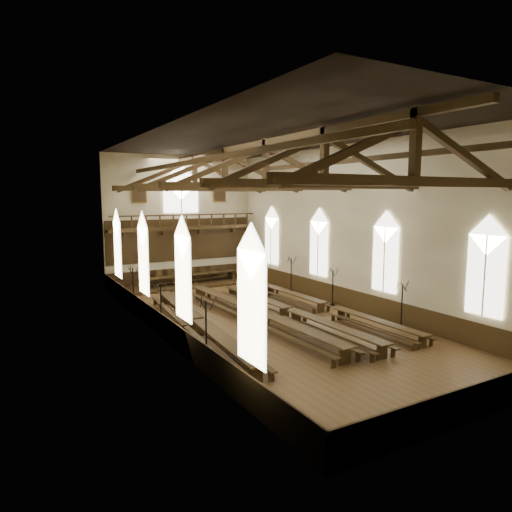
{
  "coord_description": "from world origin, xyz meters",
  "views": [
    {
      "loc": [
        -12.67,
        -21.19,
        6.9
      ],
      "look_at": [
        0.25,
        1.5,
        3.45
      ],
      "focal_mm": 32.0,
      "sensor_mm": 36.0,
      "label": 1
    }
  ],
  "objects_px": {
    "high_table": "(191,275)",
    "candelabrum_left_near": "(206,345)",
    "refectory_row_b": "(255,313)",
    "candelabrum_right_mid": "(332,294)",
    "candelabrum_left_far": "(133,295)",
    "candelabrum_left_mid": "(161,315)",
    "candelabrum_right_far": "(291,281)",
    "refectory_row_c": "(290,312)",
    "refectory_row_a": "(198,322)",
    "refectory_row_d": "(331,308)",
    "dais": "(192,284)",
    "candelabrum_right_near": "(401,314)"
  },
  "relations": [
    {
      "from": "refectory_row_d",
      "to": "candelabrum_left_far",
      "type": "height_order",
      "value": "candelabrum_left_far"
    },
    {
      "from": "refectory_row_c",
      "to": "candelabrum_left_mid",
      "type": "distance_m",
      "value": 6.97
    },
    {
      "from": "refectory_row_b",
      "to": "candelabrum_right_mid",
      "type": "xyz_separation_m",
      "value": [
        6.34,
        1.21,
        0.14
      ]
    },
    {
      "from": "high_table",
      "to": "candelabrum_right_far",
      "type": "distance_m",
      "value": 7.86
    },
    {
      "from": "refectory_row_c",
      "to": "candelabrum_left_near",
      "type": "bearing_deg",
      "value": -150.46
    },
    {
      "from": "dais",
      "to": "candelabrum_right_mid",
      "type": "height_order",
      "value": "candelabrum_right_mid"
    },
    {
      "from": "high_table",
      "to": "candelabrum_right_far",
      "type": "height_order",
      "value": "candelabrum_right_far"
    },
    {
      "from": "refectory_row_c",
      "to": "candelabrum_right_far",
      "type": "relative_size",
      "value": 5.58
    },
    {
      "from": "refectory_row_d",
      "to": "candelabrum_right_near",
      "type": "relative_size",
      "value": 5.56
    },
    {
      "from": "high_table",
      "to": "candelabrum_right_far",
      "type": "relative_size",
      "value": 2.99
    },
    {
      "from": "dais",
      "to": "candelabrum_left_near",
      "type": "distance_m",
      "value": 16.98
    },
    {
      "from": "refectory_row_c",
      "to": "candelabrum_left_mid",
      "type": "xyz_separation_m",
      "value": [
        -6.65,
        2.07,
        0.21
      ]
    },
    {
      "from": "candelabrum_left_near",
      "to": "refectory_row_b",
      "type": "bearing_deg",
      "value": 42.6
    },
    {
      "from": "refectory_row_b",
      "to": "refectory_row_d",
      "type": "xyz_separation_m",
      "value": [
        4.58,
        -0.81,
        -0.11
      ]
    },
    {
      "from": "candelabrum_left_near",
      "to": "candelabrum_right_far",
      "type": "distance_m",
      "value": 15.12
    },
    {
      "from": "high_table",
      "to": "candelabrum_left_near",
      "type": "relative_size",
      "value": 2.69
    },
    {
      "from": "high_table",
      "to": "candelabrum_left_mid",
      "type": "distance_m",
      "value": 11.63
    },
    {
      "from": "candelabrum_left_far",
      "to": "candelabrum_left_mid",
      "type": "bearing_deg",
      "value": -90.0
    },
    {
      "from": "dais",
      "to": "candelabrum_left_mid",
      "type": "bearing_deg",
      "value": -119.36
    },
    {
      "from": "refectory_row_d",
      "to": "candelabrum_right_near",
      "type": "bearing_deg",
      "value": -64.23
    },
    {
      "from": "refectory_row_d",
      "to": "candelabrum_left_mid",
      "type": "xyz_separation_m",
      "value": [
        -9.33,
        2.28,
        0.27
      ]
    },
    {
      "from": "dais",
      "to": "candelabrum_left_near",
      "type": "bearing_deg",
      "value": -109.63
    },
    {
      "from": "refectory_row_d",
      "to": "high_table",
      "type": "bearing_deg",
      "value": 106.31
    },
    {
      "from": "candelabrum_left_far",
      "to": "candelabrum_right_mid",
      "type": "height_order",
      "value": "candelabrum_left_far"
    },
    {
      "from": "candelabrum_left_near",
      "to": "candelabrum_right_mid",
      "type": "bearing_deg",
      "value": 26.7
    },
    {
      "from": "high_table",
      "to": "candelabrum_right_far",
      "type": "bearing_deg",
      "value": -46.59
    },
    {
      "from": "refectory_row_b",
      "to": "dais",
      "type": "distance_m",
      "value": 11.65
    },
    {
      "from": "dais",
      "to": "high_table",
      "type": "relative_size",
      "value": 1.48
    },
    {
      "from": "candelabrum_left_mid",
      "to": "candelabrum_left_far",
      "type": "xyz_separation_m",
      "value": [
        0.0,
        5.47,
        0.05
      ]
    },
    {
      "from": "refectory_row_b",
      "to": "high_table",
      "type": "bearing_deg",
      "value": 85.35
    },
    {
      "from": "candelabrum_right_far",
      "to": "candelabrum_right_near",
      "type": "bearing_deg",
      "value": -90.0
    },
    {
      "from": "refectory_row_d",
      "to": "candelabrum_right_far",
      "type": "bearing_deg",
      "value": 75.22
    },
    {
      "from": "refectory_row_a",
      "to": "refectory_row_c",
      "type": "relative_size",
      "value": 1.02
    },
    {
      "from": "candelabrum_right_far",
      "to": "high_table",
      "type": "bearing_deg",
      "value": 133.41
    },
    {
      "from": "candelabrum_right_mid",
      "to": "high_table",
      "type": "bearing_deg",
      "value": 117.45
    },
    {
      "from": "candelabrum_right_far",
      "to": "candelabrum_right_mid",
      "type": "bearing_deg",
      "value": -90.0
    },
    {
      "from": "refectory_row_b",
      "to": "candelabrum_right_mid",
      "type": "distance_m",
      "value": 6.46
    },
    {
      "from": "high_table",
      "to": "candelabrum_left_far",
      "type": "distance_m",
      "value": 7.36
    },
    {
      "from": "refectory_row_b",
      "to": "candelabrum_right_far",
      "type": "distance_m",
      "value": 8.66
    },
    {
      "from": "candelabrum_left_far",
      "to": "high_table",
      "type": "bearing_deg",
      "value": 39.27
    },
    {
      "from": "refectory_row_a",
      "to": "refectory_row_c",
      "type": "bearing_deg",
      "value": -5.82
    },
    {
      "from": "refectory_row_b",
      "to": "candelabrum_right_mid",
      "type": "relative_size",
      "value": 6.25
    },
    {
      "from": "refectory_row_a",
      "to": "candelabrum_left_near",
      "type": "relative_size",
      "value": 5.11
    },
    {
      "from": "dais",
      "to": "candelabrum_right_mid",
      "type": "relative_size",
      "value": 4.74
    },
    {
      "from": "candelabrum_right_near",
      "to": "candelabrum_right_mid",
      "type": "distance_m",
      "value": 5.68
    },
    {
      "from": "candelabrum_right_near",
      "to": "candelabrum_right_mid",
      "type": "bearing_deg",
      "value": 90.0
    },
    {
      "from": "dais",
      "to": "candelabrum_left_near",
      "type": "relative_size",
      "value": 3.98
    },
    {
      "from": "candelabrum_right_mid",
      "to": "candelabrum_right_far",
      "type": "xyz_separation_m",
      "value": [
        0.0,
        4.69,
        0.05
      ]
    },
    {
      "from": "refectory_row_a",
      "to": "candelabrum_right_near",
      "type": "distance_m",
      "value": 10.62
    },
    {
      "from": "candelabrum_right_mid",
      "to": "candelabrum_left_far",
      "type": "bearing_deg",
      "value": 152.68
    }
  ]
}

